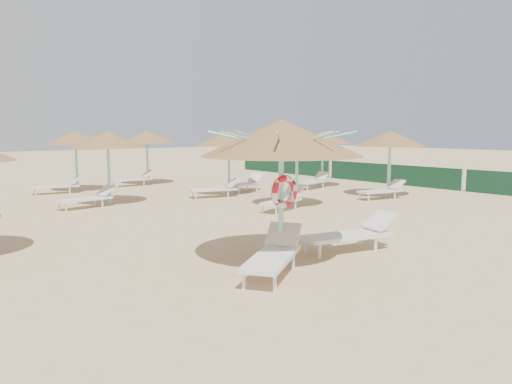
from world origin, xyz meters
TOP-DOWN VIEW (x-y plane):
  - ground at (0.00, 0.00)m, footprint 120.00×120.00m
  - main_palapa at (-0.48, 0.25)m, footprint 3.31×3.31m
  - lounger_main_a at (-1.13, -0.28)m, footprint 2.25×1.84m
  - lounger_main_b at (1.48, -0.01)m, footprint 2.40×1.19m
  - palapa_field at (2.13, 10.14)m, footprint 19.56×13.69m
  - windbreak_fence at (14.00, 9.96)m, footprint 0.08×19.84m

SIDE VIEW (x-z plane):
  - ground at x=0.00m, z-range 0.00..0.00m
  - lounger_main_a at x=-1.13m, z-range -0.02..0.80m
  - lounger_main_b at x=1.48m, z-range -0.02..0.82m
  - windbreak_fence at x=14.00m, z-range -0.05..1.05m
  - palapa_field at x=2.13m, z-range 0.96..3.68m
  - main_palapa at x=-0.48m, z-range 1.10..4.07m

